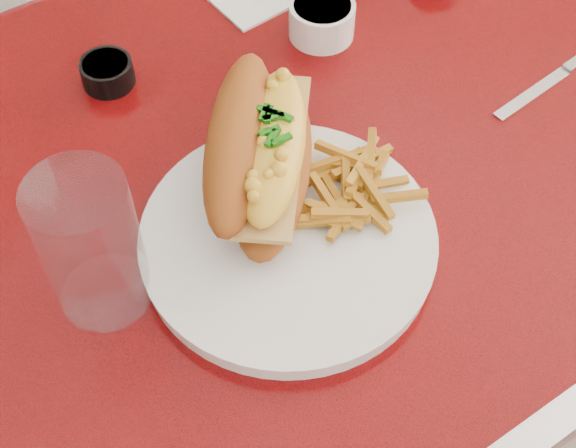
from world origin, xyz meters
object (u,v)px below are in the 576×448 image
sauce_cup_left (107,72)px  knife (561,73)px  mac_hoagie (260,150)px  gravy_ramekin (322,19)px  dinner_plate (288,241)px  water_tumbler (91,246)px  booth_bench_far (121,36)px  fork (306,179)px  diner_table (359,189)px

sauce_cup_left → knife: (0.45, -0.29, -0.01)m
mac_hoagie → gravy_ramekin: mac_hoagie is taller
knife → dinner_plate: bearing=177.9°
water_tumbler → gravy_ramekin: bearing=26.1°
dinner_plate → water_tumbler: (-0.17, 0.05, 0.07)m
water_tumbler → knife: 0.59m
booth_bench_far → gravy_ramekin: (0.02, -0.68, 0.51)m
dinner_plate → gravy_ramekin: gravy_ramekin is taller
mac_hoagie → water_tumbler: water_tumbler is taller
sauce_cup_left → fork: bearing=-69.5°
dinner_plate → water_tumbler: water_tumbler is taller
booth_bench_far → knife: bearing=-76.4°
fork → gravy_ramekin: gravy_ramekin is taller
diner_table → water_tumbler: (-0.37, -0.06, 0.24)m
fork → knife: fork is taller
diner_table → booth_bench_far: size_ratio=1.03×
water_tumbler → knife: (0.58, -0.03, -0.08)m
dinner_plate → fork: same height
mac_hoagie → fork: mac_hoagie is taller
diner_table → knife: knife is taller
booth_bench_far → knife: 1.05m
diner_table → water_tumbler: bearing=-170.3°
dinner_plate → gravy_ramekin: (0.21, 0.24, 0.01)m
booth_bench_far → fork: bearing=-98.8°
gravy_ramekin → diner_table: bearing=-99.9°
fork → water_tumbler: size_ratio=0.93×
dinner_plate → mac_hoagie: 0.09m
booth_bench_far → diner_table: bearing=-90.0°
gravy_ramekin → water_tumbler: bearing=-153.9°
diner_table → water_tumbler: size_ratio=7.80×
sauce_cup_left → knife: bearing=-32.5°
booth_bench_far → gravy_ramekin: booth_bench_far is taller
sauce_cup_left → diner_table: bearing=-40.0°
mac_hoagie → dinner_plate: bearing=-153.3°
gravy_ramekin → knife: bearing=-48.2°
diner_table → booth_bench_far: booth_bench_far is taller
gravy_ramekin → booth_bench_far: bearing=91.9°
diner_table → mac_hoagie: mac_hoagie is taller
dinner_plate → sauce_cup_left: (-0.04, 0.31, 0.01)m
sauce_cup_left → water_tumbler: (-0.13, -0.26, 0.06)m
booth_bench_far → gravy_ramekin: size_ratio=11.89×
dinner_plate → mac_hoagie: (0.02, 0.08, 0.05)m
mac_hoagie → knife: bearing=-57.8°
fork → dinner_plate: bearing=99.2°
diner_table → mac_hoagie: size_ratio=4.79×
mac_hoagie → water_tumbler: (-0.19, -0.02, 0.01)m
mac_hoagie → knife: 0.40m
diner_table → fork: bearing=-153.5°
mac_hoagie → fork: bearing=-86.0°
mac_hoagie → gravy_ramekin: (0.20, 0.17, -0.04)m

